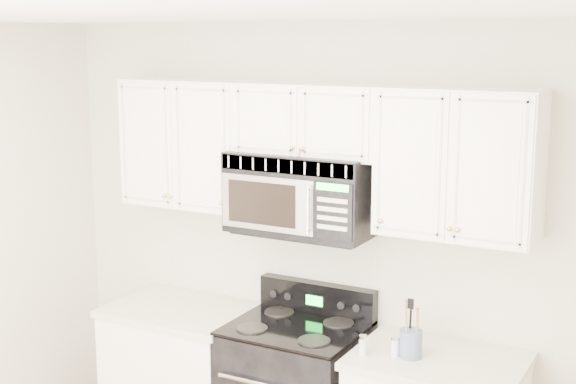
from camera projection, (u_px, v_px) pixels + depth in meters
The scene contains 7 objects.
room at pixel (129, 353), 3.13m from camera, with size 3.51×3.51×2.61m.
base_cabinet_left at pixel (185, 383), 4.92m from camera, with size 0.86×0.65×0.92m.
upper_cabinets at pixel (313, 145), 4.38m from camera, with size 2.44×0.37×0.75m.
microwave at pixel (302, 193), 4.41m from camera, with size 0.80×0.45×0.44m.
utensil_crock at pixel (411, 343), 4.05m from camera, with size 0.12×0.12×0.31m.
shaker_salt at pixel (363, 345), 4.08m from camera, with size 0.04×0.04×0.10m.
shaker_pepper at pixel (395, 346), 4.07m from camera, with size 0.04×0.04×0.10m.
Camera 1 is at (1.96, -2.30, 2.52)m, focal length 50.00 mm.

